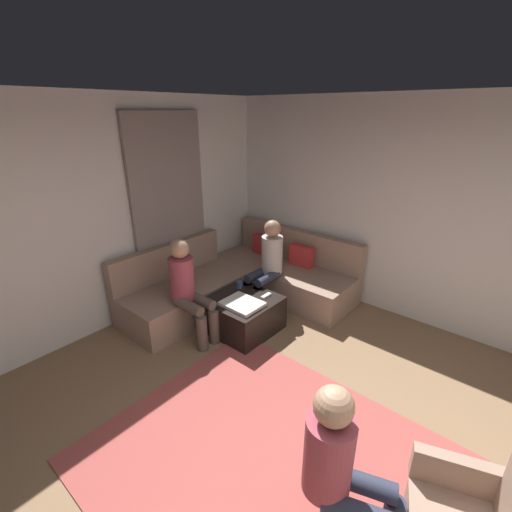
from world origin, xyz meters
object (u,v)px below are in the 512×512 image
coffee_mug (239,284)px  person_on_couch_back (267,262)px  person_on_couch_side (188,287)px  ottoman (243,314)px  game_remote (266,296)px  sectional_couch (243,280)px  person_on_armchair (344,469)px

coffee_mug → person_on_couch_back: bearing=78.8°
person_on_couch_back → person_on_couch_side: size_ratio=1.00×
ottoman → game_remote: bearing=50.7°
sectional_couch → person_on_couch_back: bearing=8.1°
coffee_mug → person_on_couch_back: size_ratio=0.08×
ottoman → person_on_couch_side: (-0.37, -0.51, 0.45)m
game_remote → person_on_armchair: 2.42m
ottoman → person_on_armchair: (2.01, -1.36, 0.43)m
person_on_armchair → person_on_couch_side: bearing=-129.3°
sectional_couch → game_remote: sectional_couch is taller
sectional_couch → ottoman: (0.52, -0.57, -0.07)m
coffee_mug → person_on_armchair: (2.23, -1.54, 0.17)m
game_remote → person_on_couch_back: 0.56m
coffee_mug → game_remote: size_ratio=0.63×
person_on_couch_side → person_on_armchair: bearing=70.4°
person_on_couch_back → person_on_armchair: bearing=137.2°
ottoman → person_on_couch_back: (-0.13, 0.63, 0.45)m
game_remote → person_on_couch_side: 0.94m
sectional_couch → game_remote: (0.70, -0.35, 0.15)m
sectional_couch → person_on_armchair: size_ratio=2.16×
person_on_couch_back → person_on_couch_side: 1.16m
ottoman → person_on_couch_side: bearing=-126.4°
coffee_mug → person_on_armchair: person_on_armchair is taller
sectional_couch → coffee_mug: sectional_couch is taller
sectional_couch → person_on_couch_side: 1.15m
coffee_mug → game_remote: 0.40m
ottoman → person_on_couch_back: 0.78m
person_on_couch_side → person_on_armchair: size_ratio=1.02×
sectional_couch → person_on_armchair: (2.53, -1.93, 0.36)m
ottoman → person_on_couch_side: person_on_couch_side is taller
person_on_couch_side → sectional_couch: bearing=-172.2°
coffee_mug → person_on_couch_side: person_on_couch_side is taller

